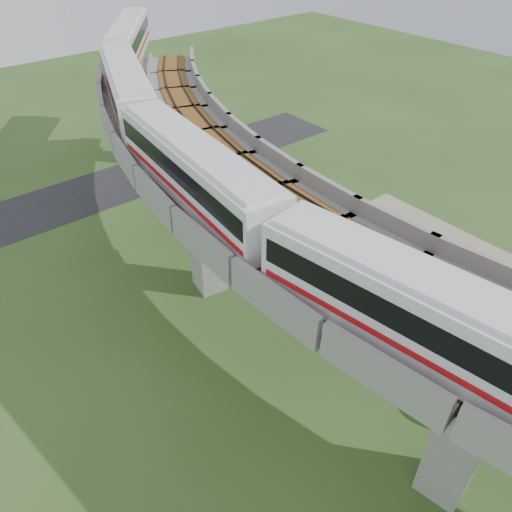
% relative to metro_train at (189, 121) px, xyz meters
% --- Properties ---
extents(ground, '(160.00, 160.00, 0.00)m').
position_rel_metro_train_xyz_m(ground, '(-1.79, -13.04, -12.31)').
color(ground, '#324C1E').
rests_on(ground, ground).
extents(dirt_lot, '(18.00, 26.00, 0.04)m').
position_rel_metro_train_xyz_m(dirt_lot, '(12.21, -15.04, -12.29)').
color(dirt_lot, gray).
rests_on(dirt_lot, ground).
extents(asphalt_road, '(60.00, 8.00, 0.03)m').
position_rel_metro_train_xyz_m(asphalt_road, '(-1.79, 16.96, -12.29)').
color(asphalt_road, '#232326').
rests_on(asphalt_road, ground).
extents(viaduct, '(19.58, 73.98, 11.40)m').
position_rel_metro_train_xyz_m(viaduct, '(2.05, -13.04, -3.26)').
color(viaduct, '#99968E').
rests_on(viaduct, ground).
extents(metro_train, '(18.40, 59.80, 3.64)m').
position_rel_metro_train_xyz_m(metro_train, '(0.00, 0.00, 0.00)').
color(metro_train, silver).
rests_on(metro_train, ground).
extents(fence, '(3.87, 38.73, 1.50)m').
position_rel_metro_train_xyz_m(fence, '(7.96, -13.04, -11.56)').
color(fence, '#2D382D').
rests_on(fence, ground).
extents(tree_0, '(2.14, 2.14, 2.87)m').
position_rel_metro_train_xyz_m(tree_0, '(10.42, 9.35, -10.36)').
color(tree_0, '#382314').
rests_on(tree_0, ground).
extents(tree_1, '(2.49, 2.49, 3.46)m').
position_rel_metro_train_xyz_m(tree_1, '(7.61, 2.82, -9.92)').
color(tree_1, '#382314').
rests_on(tree_1, ground).
extents(tree_2, '(2.08, 2.08, 2.95)m').
position_rel_metro_train_xyz_m(tree_2, '(6.56, -0.19, -10.25)').
color(tree_2, '#382314').
rests_on(tree_2, ground).
extents(tree_3, '(2.93, 2.93, 3.34)m').
position_rel_metro_train_xyz_m(tree_3, '(5.48, -4.42, -10.22)').
color(tree_3, '#382314').
rests_on(tree_3, ground).
extents(tree_4, '(2.56, 2.56, 3.64)m').
position_rel_metro_train_xyz_m(tree_4, '(5.41, -12.97, -9.76)').
color(tree_4, '#382314').
rests_on(tree_4, ground).
extents(tree_5, '(2.64, 2.64, 3.41)m').
position_rel_metro_train_xyz_m(tree_5, '(4.79, -14.99, -10.02)').
color(tree_5, '#382314').
rests_on(tree_5, ground).
extents(tree_6, '(2.79, 2.79, 3.65)m').
position_rel_metro_train_xyz_m(tree_6, '(4.93, -22.90, -9.84)').
color(tree_6, '#382314').
rests_on(tree_6, ground).
extents(car_red, '(4.23, 2.89, 1.32)m').
position_rel_metro_train_xyz_m(car_red, '(15.06, -12.67, -11.61)').
color(car_red, '#B01110').
rests_on(car_red, dirt_lot).
extents(car_dark, '(3.78, 2.14, 1.03)m').
position_rel_metro_train_xyz_m(car_dark, '(9.62, -5.46, -11.75)').
color(car_dark, black).
rests_on(car_dark, dirt_lot).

